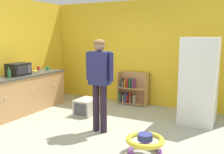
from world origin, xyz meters
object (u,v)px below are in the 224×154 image
at_px(refrigerator, 199,81).
at_px(green_glass_bottle, 9,74).
at_px(kitchen_counter, 23,93).
at_px(standing_person, 100,77).
at_px(pet_carrier, 87,107).
at_px(green_cup, 47,68).
at_px(banana_bunch, 35,71).
at_px(baby_walker, 145,144).
at_px(microwave, 18,69).
at_px(red_cup, 38,68).
at_px(bookshelf, 131,90).

distance_m(refrigerator, green_glass_bottle, 4.02).
height_order(kitchen_counter, green_glass_bottle, green_glass_bottle).
xyz_separation_m(kitchen_counter, standing_person, (2.24, -0.25, 0.60)).
bearing_deg(pet_carrier, green_cup, 166.62).
bearing_deg(standing_person, banana_bunch, 162.43).
distance_m(refrigerator, baby_walker, 2.06).
distance_m(microwave, green_glass_bottle, 0.42).
distance_m(kitchen_counter, green_cup, 1.01).
relative_size(standing_person, green_glass_bottle, 7.10).
distance_m(banana_bunch, red_cup, 0.34).
height_order(pet_carrier, green_glass_bottle, green_glass_bottle).
height_order(standing_person, green_glass_bottle, standing_person).
height_order(baby_walker, green_cup, green_cup).
height_order(kitchen_counter, baby_walker, kitchen_counter).
bearing_deg(green_cup, bookshelf, 25.87).
height_order(microwave, green_glass_bottle, microwave).
distance_m(pet_carrier, banana_bunch, 1.66).
bearing_deg(red_cup, bookshelf, 25.94).
bearing_deg(green_cup, red_cup, -153.39).
distance_m(refrigerator, green_cup, 3.81).
height_order(refrigerator, red_cup, refrigerator).
bearing_deg(pet_carrier, red_cup, 171.87).
bearing_deg(red_cup, green_cup, 26.61).
relative_size(pet_carrier, banana_bunch, 3.49).
xyz_separation_m(bookshelf, green_cup, (-2.00, -0.97, 0.58)).
distance_m(kitchen_counter, bookshelf, 2.72).
height_order(bookshelf, pet_carrier, bookshelf).
relative_size(refrigerator, microwave, 3.71).
bearing_deg(microwave, green_cup, 89.32).
bearing_deg(kitchen_counter, baby_walker, -12.42).
xyz_separation_m(kitchen_counter, banana_bunch, (-0.05, 0.48, 0.48)).
height_order(kitchen_counter, pet_carrier, kitchen_counter).
bearing_deg(kitchen_counter, green_glass_bottle, -75.72).
bearing_deg(microwave, red_cup, 103.14).
height_order(refrigerator, green_glass_bottle, refrigerator).
bearing_deg(bookshelf, baby_walker, -62.50).
relative_size(kitchen_counter, standing_person, 1.36).
height_order(bookshelf, baby_walker, bookshelf).
distance_m(baby_walker, banana_bunch, 3.67).
distance_m(refrigerator, banana_bunch, 3.90).
bearing_deg(banana_bunch, bookshelf, 33.92).
distance_m(green_glass_bottle, green_cup, 1.36).
height_order(microwave, green_cup, microwave).
relative_size(kitchen_counter, banana_bunch, 15.03).
distance_m(standing_person, baby_walker, 1.49).
distance_m(baby_walker, microwave, 3.53).
distance_m(bookshelf, green_glass_bottle, 3.05).
relative_size(bookshelf, red_cup, 8.95).
xyz_separation_m(bookshelf, green_glass_bottle, (-1.87, -2.32, 0.63)).
relative_size(microwave, green_glass_bottle, 1.95).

